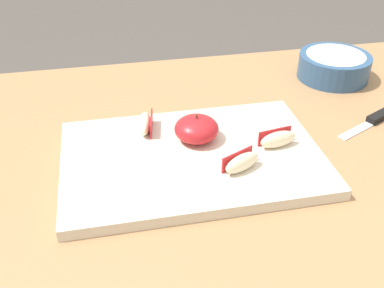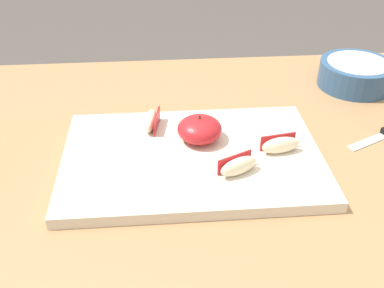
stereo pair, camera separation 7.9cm
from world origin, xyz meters
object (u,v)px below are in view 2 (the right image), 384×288
apple_wedge_near_knife (151,121)px  apple_wedge_back (238,166)px  cutting_board (192,158)px  apple_half_skin_up (200,129)px  ceramic_fruit_bowl (356,73)px  apple_wedge_left (280,145)px

apple_wedge_near_knife → apple_wedge_back: (0.14, -0.16, 0.00)m
cutting_board → apple_wedge_back: bearing=-41.3°
apple_half_skin_up → apple_wedge_back: size_ratio=1.13×
apple_wedge_near_knife → ceramic_fruit_bowl: bearing=20.9°
cutting_board → apple_wedge_left: size_ratio=6.32×
ceramic_fruit_bowl → apple_wedge_left: bearing=-131.3°
apple_wedge_near_knife → apple_wedge_left: size_ratio=1.00×
apple_wedge_near_knife → apple_wedge_left: bearing=-24.0°
cutting_board → apple_wedge_near_knife: apple_wedge_near_knife is taller
apple_half_skin_up → apple_wedge_back: apple_half_skin_up is taller
apple_wedge_near_knife → apple_wedge_left: (0.23, -0.10, 0.00)m
apple_wedge_back → apple_wedge_left: bearing=33.2°
apple_wedge_left → ceramic_fruit_bowl: 0.37m
apple_wedge_left → ceramic_fruit_bowl: (0.25, 0.28, -0.00)m
apple_wedge_back → apple_half_skin_up: bearing=116.9°
cutting_board → apple_half_skin_up: (0.02, 0.04, 0.03)m
apple_wedge_near_knife → apple_wedge_back: 0.21m
apple_wedge_near_knife → apple_wedge_back: bearing=-47.5°
apple_half_skin_up → cutting_board: bearing=-111.8°
apple_half_skin_up → apple_wedge_near_knife: 0.10m
apple_wedge_left → apple_wedge_back: size_ratio=1.00×
apple_half_skin_up → apple_wedge_back: 0.12m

